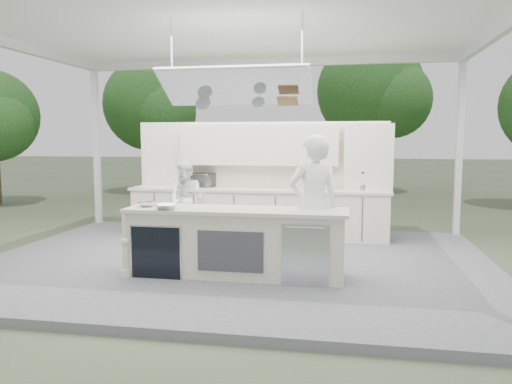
% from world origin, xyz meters
% --- Properties ---
extents(ground, '(90.00, 90.00, 0.00)m').
position_xyz_m(ground, '(0.00, 0.00, 0.00)').
color(ground, '#4A583C').
rests_on(ground, ground).
extents(stage_deck, '(8.00, 6.00, 0.12)m').
position_xyz_m(stage_deck, '(0.00, 0.00, 0.06)').
color(stage_deck, slate).
rests_on(stage_deck, ground).
extents(tent, '(8.20, 6.20, 3.86)m').
position_xyz_m(tent, '(0.00, -0.01, 3.71)').
color(tent, white).
rests_on(tent, ground).
extents(demo_island, '(3.10, 0.79, 0.95)m').
position_xyz_m(demo_island, '(0.18, -0.91, 0.60)').
color(demo_island, '#F2E2CD').
rests_on(demo_island, stage_deck).
extents(back_counter, '(5.08, 0.72, 0.95)m').
position_xyz_m(back_counter, '(0.00, 1.90, 0.60)').
color(back_counter, '#F2E2CD').
rests_on(back_counter, stage_deck).
extents(back_wall_unit, '(5.05, 0.48, 2.25)m').
position_xyz_m(back_wall_unit, '(0.44, 2.11, 1.57)').
color(back_wall_unit, '#F2E2CD').
rests_on(back_wall_unit, stage_deck).
extents(tree_cluster, '(19.55, 9.40, 5.85)m').
position_xyz_m(tree_cluster, '(-0.16, 9.77, 3.29)').
color(tree_cluster, '#433721').
rests_on(tree_cluster, ground).
extents(head_chef, '(0.85, 0.72, 1.98)m').
position_xyz_m(head_chef, '(1.26, -0.70, 1.11)').
color(head_chef, white).
rests_on(head_chef, stage_deck).
extents(sous_chef, '(0.85, 0.74, 1.50)m').
position_xyz_m(sous_chef, '(-1.33, 1.55, 0.87)').
color(sous_chef, white).
rests_on(sous_chef, stage_deck).
extents(toaster_oven, '(0.58, 0.48, 0.28)m').
position_xyz_m(toaster_oven, '(-1.19, 2.08, 1.21)').
color(toaster_oven, silver).
rests_on(toaster_oven, back_counter).
extents(bowl_large, '(0.36, 0.36, 0.07)m').
position_xyz_m(bowl_large, '(-0.73, -1.15, 1.11)').
color(bowl_large, silver).
rests_on(bowl_large, demo_island).
extents(bowl_small, '(0.32, 0.32, 0.08)m').
position_xyz_m(bowl_small, '(-1.10, -0.93, 1.11)').
color(bowl_small, silver).
rests_on(bowl_small, demo_island).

